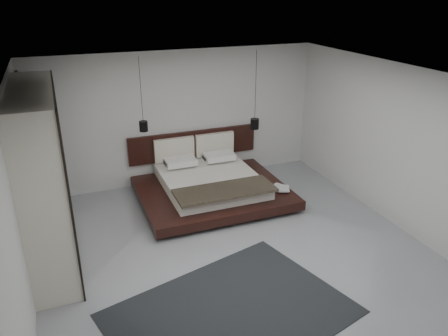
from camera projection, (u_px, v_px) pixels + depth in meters
name	position (u px, v px, depth m)	size (l,w,h in m)	color
floor	(234.00, 248.00, 7.13)	(6.00, 6.00, 0.00)	#94979C
ceiling	(235.00, 77.00, 6.05)	(6.00, 6.00, 0.00)	white
wall_back	(180.00, 118.00, 9.17)	(6.00, 6.00, 0.00)	silver
wall_front	(359.00, 288.00, 4.01)	(6.00, 6.00, 0.00)	silver
wall_left	(18.00, 203.00, 5.59)	(6.00, 6.00, 0.00)	silver
wall_right	(393.00, 145.00, 7.60)	(6.00, 6.00, 0.00)	silver
lattice_screen	(28.00, 148.00, 7.75)	(0.05, 0.90, 2.60)	black
bed	(210.00, 184.00, 8.75)	(2.84, 2.42, 1.09)	black
book_lower	(277.00, 189.00, 8.58)	(0.22, 0.30, 0.03)	#99724C
book_upper	(277.00, 188.00, 8.53)	(0.24, 0.32, 0.02)	#99724C
pendant_left	(143.00, 126.00, 8.28)	(0.16, 0.16, 1.40)	black
pendant_right	(255.00, 123.00, 9.14)	(0.18, 0.18, 1.62)	black
wardrobe	(44.00, 177.00, 6.48)	(0.64, 2.72, 2.67)	silver
rug	(231.00, 313.00, 5.71)	(2.98, 2.13, 0.01)	black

